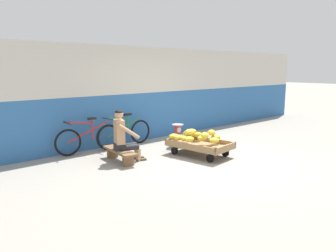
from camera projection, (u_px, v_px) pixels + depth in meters
ground_plane at (208, 160)px, 7.26m from camera, size 80.00×80.00×0.00m
back_wall at (134, 94)px, 9.06m from camera, size 16.00×0.30×2.60m
banana_cart at (200, 146)px, 7.62m from camera, size 1.02×1.54×0.36m
banana_pile at (195, 136)px, 7.65m from camera, size 0.93×1.26×0.27m
low_bench at (120, 153)px, 7.13m from camera, size 0.43×1.13×0.27m
vendor_seated at (123, 136)px, 7.09m from camera, size 0.73×0.61×1.14m
plastic_crate at (178, 141)px, 8.51m from camera, size 0.36×0.28×0.30m
weighing_scale at (178, 130)px, 8.46m from camera, size 0.30×0.30×0.29m
bicycle_near_left at (89, 139)px, 7.85m from camera, size 1.66×0.48×0.86m
bicycle_far_left at (125, 133)px, 8.53m from camera, size 1.66×0.48×0.86m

